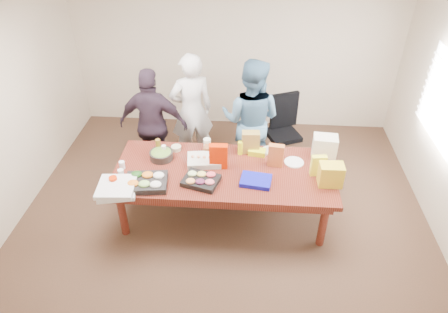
# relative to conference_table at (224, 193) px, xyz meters

# --- Properties ---
(floor) EXTENTS (5.50, 5.00, 0.02)m
(floor) POSITION_rel_conference_table_xyz_m (0.00, 0.00, -0.39)
(floor) COLOR #47301E
(floor) RESTS_ON ground
(ceiling) EXTENTS (5.50, 5.00, 0.02)m
(ceiling) POSITION_rel_conference_table_xyz_m (0.00, 0.00, 2.33)
(ceiling) COLOR white
(ceiling) RESTS_ON wall_back
(wall_back) EXTENTS (5.50, 0.04, 2.70)m
(wall_back) POSITION_rel_conference_table_xyz_m (0.00, 2.50, 0.98)
(wall_back) COLOR beige
(wall_back) RESTS_ON floor
(wall_left) EXTENTS (0.04, 5.00, 2.70)m
(wall_left) POSITION_rel_conference_table_xyz_m (-2.75, 0.00, 0.98)
(wall_left) COLOR beige
(wall_left) RESTS_ON floor
(window_panel) EXTENTS (0.03, 1.40, 1.10)m
(window_panel) POSITION_rel_conference_table_xyz_m (2.72, 0.60, 1.12)
(window_panel) COLOR white
(window_panel) RESTS_ON wall_right
(window_blinds) EXTENTS (0.04, 1.36, 1.00)m
(window_blinds) POSITION_rel_conference_table_xyz_m (2.68, 0.60, 1.12)
(window_blinds) COLOR beige
(window_blinds) RESTS_ON wall_right
(conference_table) EXTENTS (2.80, 1.20, 0.75)m
(conference_table) POSITION_rel_conference_table_xyz_m (0.00, 0.00, 0.00)
(conference_table) COLOR #4C1C0F
(conference_table) RESTS_ON floor
(office_chair) EXTENTS (0.70, 0.70, 1.06)m
(office_chair) POSITION_rel_conference_table_xyz_m (0.83, 1.33, 0.15)
(office_chair) COLOR black
(office_chair) RESTS_ON floor
(person_center) EXTENTS (0.78, 0.65, 1.81)m
(person_center) POSITION_rel_conference_table_xyz_m (-0.58, 1.23, 0.53)
(person_center) COLOR silver
(person_center) RESTS_ON floor
(person_right) EXTENTS (1.04, 0.89, 1.84)m
(person_right) POSITION_rel_conference_table_xyz_m (0.31, 1.00, 0.55)
(person_right) COLOR #456E8F
(person_right) RESTS_ON floor
(person_left) EXTENTS (1.02, 0.47, 1.71)m
(person_left) POSITION_rel_conference_table_xyz_m (-1.09, 0.88, 0.48)
(person_left) COLOR #2D1F2C
(person_left) RESTS_ON floor
(veggie_tray) EXTENTS (0.54, 0.45, 0.08)m
(veggie_tray) POSITION_rel_conference_table_xyz_m (-0.91, -0.36, 0.41)
(veggie_tray) COLOR black
(veggie_tray) RESTS_ON conference_table
(fruit_tray) EXTENTS (0.49, 0.43, 0.06)m
(fruit_tray) POSITION_rel_conference_table_xyz_m (-0.26, -0.27, 0.41)
(fruit_tray) COLOR black
(fruit_tray) RESTS_ON conference_table
(sheet_cake) EXTENTS (0.47, 0.38, 0.08)m
(sheet_cake) POSITION_rel_conference_table_xyz_m (-0.27, 0.15, 0.41)
(sheet_cake) COLOR silver
(sheet_cake) RESTS_ON conference_table
(salad_bowl) EXTENTS (0.35, 0.35, 0.10)m
(salad_bowl) POSITION_rel_conference_table_xyz_m (-0.84, 0.20, 0.43)
(salad_bowl) COLOR #2A2623
(salad_bowl) RESTS_ON conference_table
(chip_bag_blue) EXTENTS (0.40, 0.32, 0.06)m
(chip_bag_blue) POSITION_rel_conference_table_xyz_m (0.41, -0.21, 0.40)
(chip_bag_blue) COLOR #0F11A8
(chip_bag_blue) RESTS_ON conference_table
(chip_bag_red) EXTENTS (0.23, 0.10, 0.34)m
(chip_bag_red) POSITION_rel_conference_table_xyz_m (-0.07, 0.07, 0.54)
(chip_bag_red) COLOR red
(chip_bag_red) RESTS_ON conference_table
(chip_bag_yellow) EXTENTS (0.19, 0.10, 0.28)m
(chip_bag_yellow) POSITION_rel_conference_table_xyz_m (1.17, 0.01, 0.51)
(chip_bag_yellow) COLOR yellow
(chip_bag_yellow) RESTS_ON conference_table
(chip_bag_orange) EXTENTS (0.21, 0.11, 0.31)m
(chip_bag_orange) POSITION_rel_conference_table_xyz_m (0.65, 0.16, 0.53)
(chip_bag_orange) COLOR #C2612C
(chip_bag_orange) RESTS_ON conference_table
(mayo_jar) EXTENTS (0.11, 0.11, 0.15)m
(mayo_jar) POSITION_rel_conference_table_xyz_m (-0.26, 0.47, 0.45)
(mayo_jar) COLOR white
(mayo_jar) RESTS_ON conference_table
(mustard_bottle) EXTENTS (0.08, 0.08, 0.19)m
(mustard_bottle) POSITION_rel_conference_table_xyz_m (0.19, 0.38, 0.47)
(mustard_bottle) COLOR #EBFA13
(mustard_bottle) RESTS_ON conference_table
(dressing_bottle) EXTENTS (0.08, 0.08, 0.21)m
(dressing_bottle) POSITION_rel_conference_table_xyz_m (-0.90, 0.33, 0.48)
(dressing_bottle) COLOR brown
(dressing_bottle) RESTS_ON conference_table
(ranch_bottle) EXTENTS (0.07, 0.07, 0.18)m
(ranch_bottle) POSITION_rel_conference_table_xyz_m (-0.81, 0.24, 0.46)
(ranch_bottle) COLOR white
(ranch_bottle) RESTS_ON conference_table
(banana_bunch) EXTENTS (0.24, 0.17, 0.08)m
(banana_bunch) POSITION_rel_conference_table_xyz_m (0.42, 0.39, 0.41)
(banana_bunch) COLOR #DEED17
(banana_bunch) RESTS_ON conference_table
(bread_loaf) EXTENTS (0.29, 0.16, 0.11)m
(bread_loaf) POSITION_rel_conference_table_xyz_m (-0.15, 0.35, 0.43)
(bread_loaf) COLOR brown
(bread_loaf) RESTS_ON conference_table
(kraft_bag) EXTENTS (0.24, 0.15, 0.31)m
(kraft_bag) POSITION_rel_conference_table_xyz_m (0.32, 0.45, 0.53)
(kraft_bag) COLOR olive
(kraft_bag) RESTS_ON conference_table
(red_cup) EXTENTS (0.13, 0.13, 0.13)m
(red_cup) POSITION_rel_conference_table_xyz_m (-1.30, -0.41, 0.44)
(red_cup) COLOR red
(red_cup) RESTS_ON conference_table
(clear_cup_a) EXTENTS (0.10, 0.10, 0.10)m
(clear_cup_a) POSITION_rel_conference_table_xyz_m (-1.26, -0.22, 0.43)
(clear_cup_a) COLOR white
(clear_cup_a) RESTS_ON conference_table
(clear_cup_b) EXTENTS (0.08, 0.08, 0.10)m
(clear_cup_b) POSITION_rel_conference_table_xyz_m (-1.30, -0.05, 0.43)
(clear_cup_b) COLOR white
(clear_cup_b) RESTS_ON conference_table
(pizza_box_lower) EXTENTS (0.51, 0.51, 0.05)m
(pizza_box_lower) POSITION_rel_conference_table_xyz_m (-1.24, -0.49, 0.40)
(pizza_box_lower) COLOR silver
(pizza_box_lower) RESTS_ON conference_table
(pizza_box_upper) EXTENTS (0.46, 0.46, 0.05)m
(pizza_box_upper) POSITION_rel_conference_table_xyz_m (-1.23, -0.51, 0.45)
(pizza_box_upper) COLOR silver
(pizza_box_upper) RESTS_ON pizza_box_lower
(plate_a) EXTENTS (0.29, 0.29, 0.01)m
(plate_a) POSITION_rel_conference_table_xyz_m (0.90, 0.24, 0.38)
(plate_a) COLOR white
(plate_a) RESTS_ON conference_table
(plate_b) EXTENTS (0.25, 0.25, 0.01)m
(plate_b) POSITION_rel_conference_table_xyz_m (0.59, 0.49, 0.38)
(plate_b) COLOR beige
(plate_b) RESTS_ON conference_table
(dip_bowl_a) EXTENTS (0.15, 0.15, 0.05)m
(dip_bowl_a) POSITION_rel_conference_table_xyz_m (0.48, 0.40, 0.40)
(dip_bowl_a) COLOR beige
(dip_bowl_a) RESTS_ON conference_table
(dip_bowl_b) EXTENTS (0.15, 0.15, 0.05)m
(dip_bowl_b) POSITION_rel_conference_table_xyz_m (-0.68, 0.42, 0.40)
(dip_bowl_b) COLOR beige
(dip_bowl_b) RESTS_ON conference_table
(grocery_bag_white) EXTENTS (0.33, 0.25, 0.33)m
(grocery_bag_white) POSITION_rel_conference_table_xyz_m (1.29, 0.37, 0.54)
(grocery_bag_white) COLOR #EAE9CC
(grocery_bag_white) RESTS_ON conference_table
(grocery_bag_yellow) EXTENTS (0.29, 0.20, 0.28)m
(grocery_bag_yellow) POSITION_rel_conference_table_xyz_m (1.30, -0.17, 0.52)
(grocery_bag_yellow) COLOR gold
(grocery_bag_yellow) RESTS_ON conference_table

